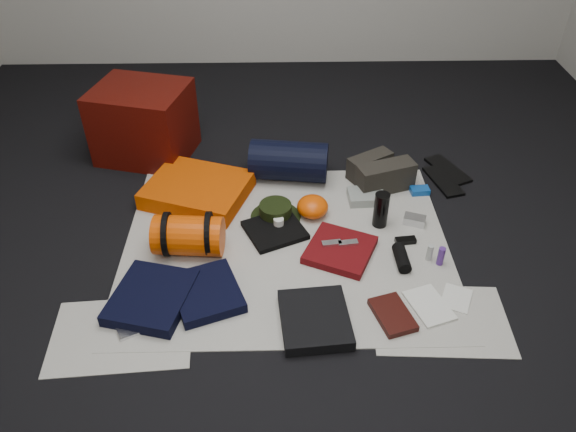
{
  "coord_description": "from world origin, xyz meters",
  "views": [
    {
      "loc": [
        -0.04,
        -2.1,
        1.85
      ],
      "look_at": [
        0.01,
        0.11,
        0.1
      ],
      "focal_mm": 35.0,
      "sensor_mm": 36.0,
      "label": 1
    }
  ],
  "objects_px": {
    "red_cabinet": "(144,122)",
    "water_bottle": "(381,210)",
    "sleeping_pad": "(198,190)",
    "compact_camera": "(414,220)",
    "paperback_book": "(393,315)",
    "stuff_sack": "(189,236)",
    "navy_duffel": "(289,161)"
  },
  "relations": [
    {
      "from": "sleeping_pad",
      "to": "red_cabinet",
      "type": "bearing_deg",
      "value": 127.08
    },
    {
      "from": "paperback_book",
      "to": "water_bottle",
      "type": "bearing_deg",
      "value": 69.48
    },
    {
      "from": "water_bottle",
      "to": "compact_camera",
      "type": "relative_size",
      "value": 1.75
    },
    {
      "from": "navy_duffel",
      "to": "water_bottle",
      "type": "bearing_deg",
      "value": -35.93
    },
    {
      "from": "sleeping_pad",
      "to": "paperback_book",
      "type": "distance_m",
      "value": 1.29
    },
    {
      "from": "compact_camera",
      "to": "paperback_book",
      "type": "xyz_separation_m",
      "value": [
        -0.22,
        -0.64,
        -0.01
      ]
    },
    {
      "from": "red_cabinet",
      "to": "water_bottle",
      "type": "xyz_separation_m",
      "value": [
        1.31,
        -0.73,
        -0.12
      ]
    },
    {
      "from": "stuff_sack",
      "to": "navy_duffel",
      "type": "relative_size",
      "value": 0.76
    },
    {
      "from": "compact_camera",
      "to": "paperback_book",
      "type": "distance_m",
      "value": 0.67
    },
    {
      "from": "stuff_sack",
      "to": "compact_camera",
      "type": "xyz_separation_m",
      "value": [
        1.14,
        0.19,
        -0.08
      ]
    },
    {
      "from": "water_bottle",
      "to": "paperback_book",
      "type": "height_order",
      "value": "water_bottle"
    },
    {
      "from": "red_cabinet",
      "to": "water_bottle",
      "type": "height_order",
      "value": "red_cabinet"
    },
    {
      "from": "navy_duffel",
      "to": "paperback_book",
      "type": "height_order",
      "value": "navy_duffel"
    },
    {
      "from": "sleeping_pad",
      "to": "water_bottle",
      "type": "height_order",
      "value": "water_bottle"
    },
    {
      "from": "stuff_sack",
      "to": "red_cabinet",
      "type": "bearing_deg",
      "value": 111.55
    },
    {
      "from": "sleeping_pad",
      "to": "compact_camera",
      "type": "distance_m",
      "value": 1.17
    },
    {
      "from": "sleeping_pad",
      "to": "navy_duffel",
      "type": "xyz_separation_m",
      "value": [
        0.5,
        0.18,
        0.07
      ]
    },
    {
      "from": "navy_duffel",
      "to": "water_bottle",
      "type": "height_order",
      "value": "navy_duffel"
    },
    {
      "from": "stuff_sack",
      "to": "navy_duffel",
      "type": "xyz_separation_m",
      "value": [
        0.5,
        0.62,
        0.02
      ]
    },
    {
      "from": "red_cabinet",
      "to": "sleeping_pad",
      "type": "xyz_separation_m",
      "value": [
        0.35,
        -0.47,
        -0.16
      ]
    },
    {
      "from": "red_cabinet",
      "to": "stuff_sack",
      "type": "distance_m",
      "value": 0.99
    },
    {
      "from": "sleeping_pad",
      "to": "stuff_sack",
      "type": "bearing_deg",
      "value": -88.96
    },
    {
      "from": "compact_camera",
      "to": "water_bottle",
      "type": "bearing_deg",
      "value": -158.5
    },
    {
      "from": "compact_camera",
      "to": "stuff_sack",
      "type": "bearing_deg",
      "value": -150.24
    },
    {
      "from": "sleeping_pad",
      "to": "navy_duffel",
      "type": "relative_size",
      "value": 1.2
    },
    {
      "from": "navy_duffel",
      "to": "paperback_book",
      "type": "xyz_separation_m",
      "value": [
        0.42,
        -1.07,
        -0.1
      ]
    },
    {
      "from": "compact_camera",
      "to": "paperback_book",
      "type": "relative_size",
      "value": 0.51
    },
    {
      "from": "red_cabinet",
      "to": "compact_camera",
      "type": "height_order",
      "value": "red_cabinet"
    },
    {
      "from": "red_cabinet",
      "to": "compact_camera",
      "type": "bearing_deg",
      "value": -11.25
    },
    {
      "from": "sleeping_pad",
      "to": "water_bottle",
      "type": "distance_m",
      "value": 1.0
    },
    {
      "from": "paperback_book",
      "to": "stuff_sack",
      "type": "bearing_deg",
      "value": 136.88
    },
    {
      "from": "water_bottle",
      "to": "paperback_book",
      "type": "bearing_deg",
      "value": -93.44
    }
  ]
}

